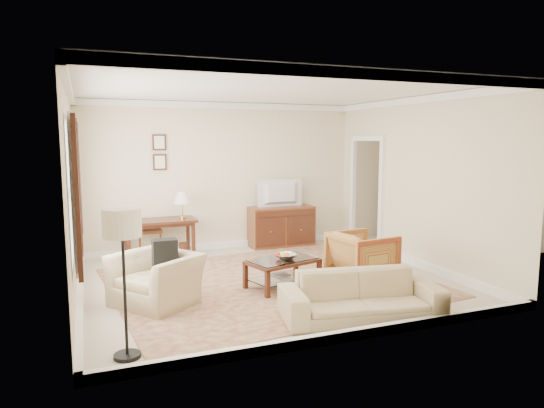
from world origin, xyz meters
TOP-DOWN VIEW (x-y plane):
  - room_shell at (0.00, 0.00)m, footprint 5.51×5.01m
  - annex_bedroom at (4.49, 1.15)m, footprint 3.00×2.70m
  - window_front at (-2.70, -0.70)m, footprint 0.12×1.56m
  - window_rear at (-2.70, 0.90)m, footprint 0.12×1.56m
  - doorway at (2.71, 1.50)m, footprint 0.10×1.12m
  - rug at (-0.02, -0.12)m, footprint 4.88×4.30m
  - writing_desk at (-1.33, 2.07)m, footprint 1.31×0.65m
  - desk_chair at (-1.48, 2.42)m, footprint 0.53×0.53m
  - desk_lamp at (-0.90, 2.07)m, footprint 0.32×0.32m
  - framed_prints at (-1.23, 2.47)m, footprint 0.25×0.04m
  - sideboard at (1.15, 2.22)m, footprint 1.32×0.51m
  - tv at (1.15, 2.20)m, footprint 0.91×0.52m
  - coffee_table at (0.08, -0.43)m, footprint 1.15×0.86m
  - fruit_bowl at (0.13, -0.44)m, footprint 0.42×0.42m
  - book_a at (-0.01, -0.37)m, footprint 0.28×0.11m
  - book_b at (0.32, -0.42)m, footprint 0.28×0.05m
  - striped_armchair at (1.32, -0.62)m, footprint 0.88×0.92m
  - club_armchair at (-1.75, -0.49)m, footprint 1.16×1.23m
  - backpack at (-1.62, -0.43)m, footprint 0.38×0.38m
  - sofa at (0.50, -1.94)m, footprint 2.01×0.89m
  - floor_lamp at (-2.26, -2.02)m, footprint 0.37×0.37m

SIDE VIEW (x-z plane):
  - rug at x=-0.02m, z-range 0.00..0.01m
  - book_b at x=0.32m, z-range -0.02..0.36m
  - book_a at x=-0.01m, z-range -0.02..0.36m
  - coffee_table at x=0.08m, z-range 0.11..0.55m
  - annex_bedroom at x=4.49m, z-range -1.11..1.79m
  - sofa at x=0.50m, z-range 0.00..0.76m
  - sideboard at x=1.15m, z-range 0.00..0.81m
  - striped_armchair at x=1.32m, z-range 0.00..0.86m
  - club_armchair at x=-1.75m, z-range 0.00..0.91m
  - fruit_bowl at x=0.13m, z-range 0.43..0.54m
  - desk_chair at x=-1.48m, z-range 0.00..1.05m
  - writing_desk at x=-1.33m, z-range 0.25..0.96m
  - backpack at x=-1.62m, z-range 0.50..0.90m
  - desk_lamp at x=-0.90m, z-range 0.72..1.22m
  - doorway at x=2.71m, z-range -0.05..2.20m
  - floor_lamp at x=-2.26m, z-range 0.51..2.02m
  - tv at x=1.15m, z-range 1.21..1.33m
  - window_front at x=-2.70m, z-range 0.65..2.45m
  - window_rear at x=-2.70m, z-range 0.65..2.45m
  - framed_prints at x=-1.23m, z-range 1.60..2.28m
  - room_shell at x=0.00m, z-range 1.02..3.93m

